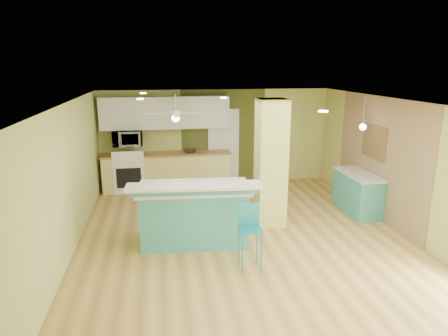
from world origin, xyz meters
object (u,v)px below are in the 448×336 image
(side_counter, at_px, (357,193))
(canister, at_px, (183,185))
(fruit_bowl, at_px, (190,151))
(peninsula, at_px, (194,213))
(bar_stool, at_px, (250,226))

(side_counter, xyz_separation_m, canister, (-3.81, -1.07, 0.68))
(fruit_bowl, bearing_deg, peninsula, -93.36)
(bar_stool, bearing_deg, fruit_bowl, 98.51)
(bar_stool, bearing_deg, canister, 136.09)
(peninsula, height_order, canister, canister)
(peninsula, height_order, bar_stool, peninsula)
(fruit_bowl, distance_m, canister, 3.43)
(bar_stool, distance_m, fruit_bowl, 4.41)
(bar_stool, height_order, side_counter, bar_stool)
(canister, bearing_deg, peninsula, 35.20)
(side_counter, relative_size, canister, 8.01)
(canister, bearing_deg, fruit_bowl, 83.47)
(bar_stool, distance_m, side_counter, 3.51)
(peninsula, bearing_deg, canister, -140.49)
(side_counter, distance_m, fruit_bowl, 4.18)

